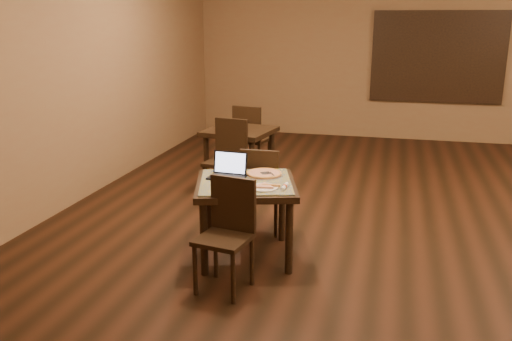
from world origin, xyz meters
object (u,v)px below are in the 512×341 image
(tiled_table, at_px, (246,192))
(pizza_pan, at_px, (264,175))
(laptop, at_px, (228,171))
(chair_main_near, at_px, (228,227))
(other_table_b_chair_near, at_px, (228,155))
(chair_main_far, at_px, (261,186))
(other_table_b_chair_far, at_px, (250,136))
(other_table_b, at_px, (240,139))

(tiled_table, xyz_separation_m, pizza_pan, (0.12, 0.24, 0.11))
(laptop, bearing_deg, chair_main_near, -69.44)
(chair_main_near, height_order, other_table_b_chair_near, other_table_b_chair_near)
(other_table_b_chair_near, bearing_deg, chair_main_far, -46.24)
(pizza_pan, height_order, other_table_b_chair_far, other_table_b_chair_far)
(pizza_pan, bearing_deg, other_table_b_chair_far, 107.94)
(tiled_table, relative_size, other_table_b, 1.18)
(other_table_b_chair_far, bearing_deg, other_table_b, 101.10)
(chair_main_near, distance_m, other_table_b_chair_far, 3.52)
(pizza_pan, bearing_deg, other_table_b, 112.45)
(other_table_b_chair_far, bearing_deg, tiled_table, 113.90)
(tiled_table, relative_size, chair_main_near, 1.20)
(chair_main_far, xyz_separation_m, other_table_b, (-0.70, 1.61, 0.12))
(chair_main_far, xyz_separation_m, pizza_pan, (0.12, -0.38, 0.24))
(other_table_b, height_order, other_table_b_chair_far, other_table_b_chair_far)
(laptop, xyz_separation_m, pizza_pan, (0.32, 0.14, -0.06))
(other_table_b_chair_far, bearing_deg, pizza_pan, 117.60)
(chair_main_near, height_order, chair_main_far, chair_main_near)
(pizza_pan, relative_size, other_table_b_chair_near, 0.36)
(chair_main_far, height_order, other_table_b_chair_far, other_table_b_chair_far)
(chair_main_near, bearing_deg, tiled_table, 101.68)
(tiled_table, distance_m, chair_main_far, 0.63)
(chair_main_near, distance_m, other_table_b, 2.94)
(chair_main_near, bearing_deg, laptop, 116.88)
(tiled_table, relative_size, other_table_b_chair_far, 1.12)
(tiled_table, bearing_deg, other_table_b_chair_near, 96.33)
(other_table_b, distance_m, other_table_b_chair_near, 0.60)
(tiled_table, bearing_deg, laptop, 136.04)
(other_table_b_chair_near, bearing_deg, chair_main_near, -63.02)
(pizza_pan, xyz_separation_m, other_table_b_chair_near, (-0.81, 1.39, -0.19))
(chair_main_far, relative_size, other_table_b, 0.97)
(chair_main_far, height_order, pizza_pan, chair_main_far)
(chair_main_near, bearing_deg, chair_main_far, 100.92)
(pizza_pan, bearing_deg, laptop, -156.98)
(pizza_pan, xyz_separation_m, other_table_b_chair_far, (-0.84, 2.59, -0.19))
(chair_main_near, distance_m, chair_main_far, 1.24)
(tiled_table, xyz_separation_m, chair_main_far, (0.00, 0.62, -0.13))
(pizza_pan, bearing_deg, chair_main_near, -96.98)
(other_table_b, height_order, other_table_b_chair_near, other_table_b_chair_near)
(pizza_pan, relative_size, other_table_b_chair_far, 0.36)
(other_table_b_chair_near, bearing_deg, laptop, -62.68)
(chair_main_near, xyz_separation_m, chair_main_far, (-0.01, 1.24, -0.01))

